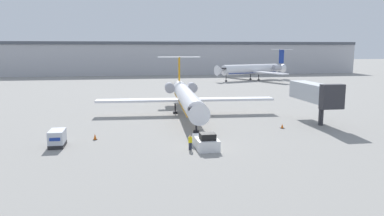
# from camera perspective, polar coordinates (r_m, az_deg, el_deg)

# --- Properties ---
(ground_plane) EXTENTS (600.00, 600.00, 0.00)m
(ground_plane) POSITION_cam_1_polar(r_m,az_deg,el_deg) (42.14, 2.16, -6.09)
(ground_plane) COLOR gray
(terminal_building) EXTENTS (180.00, 16.80, 13.54)m
(terminal_building) POSITION_cam_1_polar(r_m,az_deg,el_deg) (160.06, -6.73, 7.57)
(terminal_building) COLOR #B2B2B7
(terminal_building) RESTS_ON ground
(airplane_main) EXTENTS (29.91, 34.12, 9.28)m
(airplane_main) POSITION_cam_1_polar(r_m,az_deg,el_deg) (62.85, -0.94, 1.83)
(airplane_main) COLOR white
(airplane_main) RESTS_ON ground
(pushback_tug) EXTENTS (2.35, 4.43, 1.91)m
(pushback_tug) POSITION_cam_1_polar(r_m,az_deg,el_deg) (41.89, 2.12, -5.17)
(pushback_tug) COLOR silver
(pushback_tug) RESTS_ON ground
(luggage_cart) EXTENTS (1.64, 2.95, 1.91)m
(luggage_cart) POSITION_cam_1_polar(r_m,az_deg,el_deg) (45.08, -19.85, -4.37)
(luggage_cart) COLOR #232326
(luggage_cart) RESTS_ON ground
(worker_near_tug) EXTENTS (0.40, 0.24, 1.69)m
(worker_near_tug) POSITION_cam_1_polar(r_m,az_deg,el_deg) (41.08, -0.27, -5.21)
(worker_near_tug) COLOR #232838
(worker_near_tug) RESTS_ON ground
(traffic_cone_left) EXTENTS (0.52, 0.52, 0.76)m
(traffic_cone_left) POSITION_cam_1_polar(r_m,az_deg,el_deg) (47.12, -14.56, -4.28)
(traffic_cone_left) COLOR black
(traffic_cone_left) RESTS_ON ground
(traffic_cone_right) EXTENTS (0.55, 0.55, 0.61)m
(traffic_cone_right) POSITION_cam_1_polar(r_m,az_deg,el_deg) (53.60, 13.58, -2.71)
(traffic_cone_right) COLOR black
(traffic_cone_right) RESTS_ON ground
(airplane_parked_far_left) EXTENTS (29.25, 30.09, 10.56)m
(airplane_parked_far_left) POSITION_cam_1_polar(r_m,az_deg,el_deg) (131.32, 9.28, 5.85)
(airplane_parked_far_left) COLOR white
(airplane_parked_far_left) RESTS_ON ground
(jet_bridge) EXTENTS (3.20, 11.39, 6.19)m
(jet_bridge) POSITION_cam_1_polar(r_m,az_deg,el_deg) (58.44, 18.23, 2.19)
(jet_bridge) COLOR #2D2D33
(jet_bridge) RESTS_ON ground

